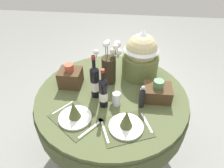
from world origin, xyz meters
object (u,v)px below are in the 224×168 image
flower_vase (110,65)px  wine_bottle_centre (103,92)px  gift_tub_back_right (141,53)px  place_setting_right (126,123)px  wine_bottle_left (95,82)px  woven_basket_side_left (71,77)px  woven_basket_side_right (157,92)px  pepper_mill (142,97)px  place_setting_left (75,114)px  tumbler_near_left (116,99)px  dining_table (112,105)px

flower_vase → wine_bottle_centre: size_ratio=1.25×
flower_vase → gift_tub_back_right: size_ratio=0.95×
gift_tub_back_right → place_setting_right: bearing=-97.5°
wine_bottle_left → woven_basket_side_left: wine_bottle_left is taller
gift_tub_back_right → woven_basket_side_right: gift_tub_back_right is taller
place_setting_right → gift_tub_back_right: 0.69m
gift_tub_back_right → woven_basket_side_right: (0.14, -0.32, -0.17)m
wine_bottle_centre → woven_basket_side_left: bearing=144.6°
gift_tub_back_right → woven_basket_side_left: (-0.59, -0.22, -0.15)m
pepper_mill → woven_basket_side_left: 0.65m
flower_vase → place_setting_left: bearing=-112.4°
place_setting_left → pepper_mill: (0.48, 0.18, 0.05)m
place_setting_left → wine_bottle_centre: wine_bottle_centre is taller
tumbler_near_left → wine_bottle_centre: bearing=-167.7°
place_setting_right → flower_vase: flower_vase is taller
tumbler_near_left → woven_basket_side_left: bearing=153.7°
dining_table → tumbler_near_left: size_ratio=11.47×
flower_vase → wine_bottle_left: 0.23m
wine_bottle_centre → woven_basket_side_right: wine_bottle_centre is taller
place_setting_left → gift_tub_back_right: bearing=53.2°
gift_tub_back_right → woven_basket_side_right: 0.39m
place_setting_right → wine_bottle_left: (-0.27, 0.31, 0.10)m
wine_bottle_left → wine_bottle_centre: 0.13m
tumbler_near_left → woven_basket_side_right: 0.34m
gift_tub_back_right → woven_basket_side_left: 0.65m
place_setting_left → tumbler_near_left: size_ratio=3.82×
flower_vase → pepper_mill: bearing=-46.2°
tumbler_near_left → gift_tub_back_right: gift_tub_back_right is taller
place_setting_right → gift_tub_back_right: (0.09, 0.65, 0.18)m
dining_table → woven_basket_side_right: 0.42m
place_setting_left → wine_bottle_left: wine_bottle_left is taller
pepper_mill → wine_bottle_left: bearing=167.0°
tumbler_near_left → woven_basket_side_left: (-0.42, 0.21, 0.03)m
woven_basket_side_left → woven_basket_side_right: (0.73, -0.10, -0.02)m
tumbler_near_left → place_setting_right: bearing=-68.5°
place_setting_left → tumbler_near_left: (0.28, 0.18, 0.01)m
dining_table → wine_bottle_left: 0.31m
dining_table → place_setting_right: (0.14, -0.35, 0.18)m
woven_basket_side_right → woven_basket_side_left: bearing=172.5°
pepper_mill → woven_basket_side_right: 0.17m
dining_table → gift_tub_back_right: (0.23, 0.31, 0.36)m
flower_vase → wine_bottle_left: bearing=-113.7°
wine_bottle_centre → flower_vase: bearing=88.3°
woven_basket_side_right → wine_bottle_left: bearing=-176.9°
pepper_mill → gift_tub_back_right: gift_tub_back_right is taller
pepper_mill → woven_basket_side_left: (-0.61, 0.21, -0.01)m
wine_bottle_left → pepper_mill: (0.37, -0.09, -0.05)m
wine_bottle_left → place_setting_left: bearing=-111.3°
place_setting_right → place_setting_left: bearing=173.5°
place_setting_left → tumbler_near_left: place_setting_left is taller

